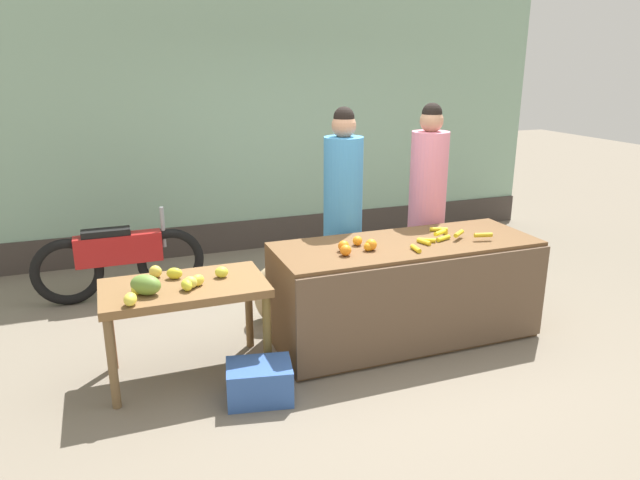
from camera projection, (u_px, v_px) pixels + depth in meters
ground_plane at (367, 342)px, 4.81m from camera, size 24.00×24.00×0.00m
market_wall_back at (268, 109)px, 6.90m from camera, size 7.16×0.23×3.40m
fruit_stall_counter at (405, 291)px, 4.78m from camera, size 2.14×0.82×0.83m
side_table_wooden at (185, 296)px, 4.14m from camera, size 1.15×0.64×0.71m
banana_bunch_pile at (442, 236)px, 4.73m from camera, size 0.74×0.51×0.07m
orange_pile at (356, 246)px, 4.45m from camera, size 0.32×0.28×0.09m
mango_papaya_pile at (161, 283)px, 3.99m from camera, size 0.76×0.59×0.14m
vendor_woman_blue_shirt at (343, 213)px, 5.12m from camera, size 0.34×0.34×1.86m
vendor_woman_pink_shirt at (427, 205)px, 5.38m from camera, size 0.34×0.34×1.87m
parked_motorcycle at (120, 259)px, 5.59m from camera, size 1.60×0.18×0.88m
produce_crate at (259, 382)px, 3.97m from camera, size 0.49×0.40×0.26m
produce_sack at (272, 295)px, 5.11m from camera, size 0.42×0.45×0.51m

